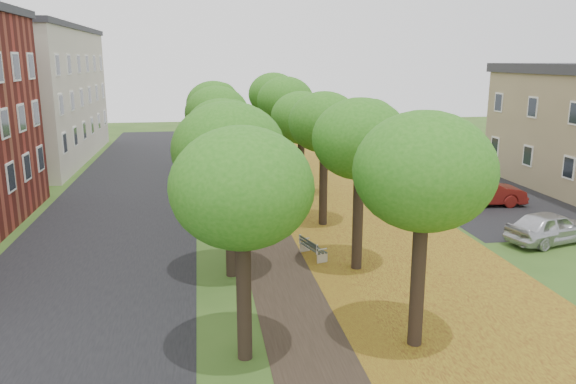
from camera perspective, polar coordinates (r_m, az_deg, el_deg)
name	(u,v)px	position (r m, az deg, el deg)	size (l,w,h in m)	color
ground	(325,351)	(16.14, 3.74, -15.82)	(120.00, 120.00, 0.00)	#2D4C19
street_asphalt	(118,216)	(30.09, -16.91, -2.38)	(8.00, 70.00, 0.01)	black
footpath	(263,210)	(29.96, -2.56, -1.87)	(3.20, 70.00, 0.01)	black
leaf_verge	(354,207)	(30.89, 6.70, -1.47)	(7.50, 70.00, 0.01)	olive
parking_lot	(489,196)	(34.99, 19.77, -0.43)	(9.00, 16.00, 0.01)	black
tree_row_west	(219,121)	(28.91, -7.03, 7.15)	(3.71, 33.71, 6.40)	black
tree_row_east	(312,120)	(29.47, 2.41, 7.35)	(3.71, 33.71, 6.40)	black
building_cream	(18,94)	(48.80, -25.76, 8.93)	(10.30, 20.30, 10.40)	beige
bench	(312,248)	(22.87, 2.47, -5.70)	(0.91, 1.69, 0.77)	#28322C
car_silver	(551,227)	(27.06, 25.12, -3.25)	(1.70, 4.21, 1.44)	silver
car_red	(481,191)	(32.62, 19.05, 0.05)	(1.63, 4.68, 1.54)	maroon
car_grey	(437,180)	(35.37, 14.88, 1.15)	(1.84, 4.53, 1.31)	#2E2E33
car_white	(418,170)	(38.07, 13.08, 2.16)	(2.32, 5.04, 1.40)	silver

